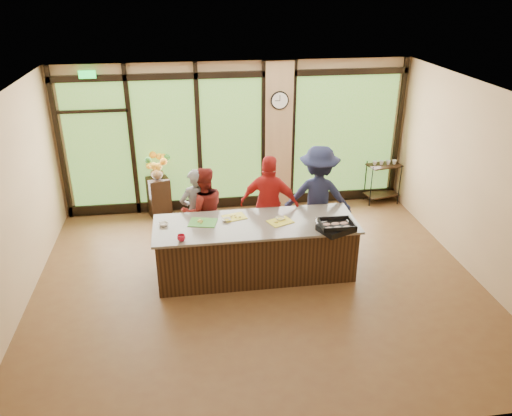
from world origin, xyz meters
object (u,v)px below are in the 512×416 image
object	(u,v)px
roasting_pan	(336,228)
flower_stand	(159,197)
island_base	(256,250)
cook_left	(196,212)
cook_right	(318,197)
bar_cart	(383,177)

from	to	relation	value
roasting_pan	flower_stand	world-z (taller)	roasting_pan
island_base	flower_stand	world-z (taller)	island_base
cook_left	cook_right	bearing A→B (deg)	159.70
cook_left	flower_stand	size ratio (longest dim) A/B	1.92
bar_cart	island_base	bearing A→B (deg)	-153.66
cook_left	roasting_pan	world-z (taller)	cook_left
flower_stand	cook_right	bearing A→B (deg)	-47.44
island_base	roasting_pan	bearing A→B (deg)	-20.70
island_base	bar_cart	xyz separation A→B (m)	(3.10, 2.45, 0.12)
cook_left	bar_cart	distance (m)	4.31
bar_cart	cook_left	bearing A→B (deg)	-170.42
cook_right	flower_stand	distance (m)	3.32
island_base	bar_cart	distance (m)	3.95
island_base	cook_right	xyz separation A→B (m)	(1.22, 0.80, 0.49)
cook_right	roasting_pan	size ratio (longest dim) A/B	3.71
cook_left	bar_cart	world-z (taller)	cook_left
island_base	cook_right	distance (m)	1.54
flower_stand	bar_cart	size ratio (longest dim) A/B	0.86
flower_stand	bar_cart	world-z (taller)	bar_cart
cook_left	roasting_pan	distance (m)	2.47
cook_right	roasting_pan	distance (m)	1.25
roasting_pan	bar_cart	size ratio (longest dim) A/B	0.53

